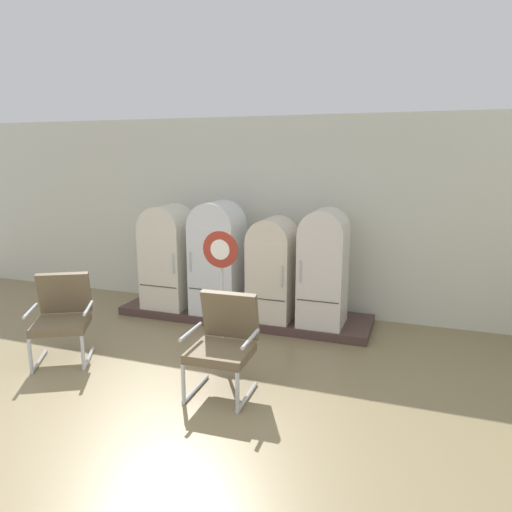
# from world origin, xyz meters

# --- Properties ---
(ground) EXTENTS (12.00, 10.00, 0.05)m
(ground) POSITION_xyz_m (0.00, 0.00, -0.03)
(ground) COLOR #887753
(back_wall) EXTENTS (11.76, 0.12, 2.87)m
(back_wall) POSITION_xyz_m (0.00, 3.66, 1.45)
(back_wall) COLOR silver
(back_wall) RESTS_ON ground
(display_plinth) EXTENTS (3.63, 0.95, 0.11)m
(display_plinth) POSITION_xyz_m (0.00, 3.02, 0.06)
(display_plinth) COLOR #4A3430
(display_plinth) RESTS_ON ground
(refrigerator_0) EXTENTS (0.65, 0.66, 1.51)m
(refrigerator_0) POSITION_xyz_m (-1.14, 2.90, 0.91)
(refrigerator_0) COLOR silver
(refrigerator_0) RESTS_ON display_plinth
(refrigerator_1) EXTENTS (0.67, 0.61, 1.59)m
(refrigerator_1) POSITION_xyz_m (-0.34, 2.88, 0.96)
(refrigerator_1) COLOR white
(refrigerator_1) RESTS_ON display_plinth
(refrigerator_2) EXTENTS (0.58, 0.65, 1.40)m
(refrigerator_2) POSITION_xyz_m (0.47, 2.90, 0.85)
(refrigerator_2) COLOR beige
(refrigerator_2) RESTS_ON display_plinth
(refrigerator_3) EXTENTS (0.58, 0.64, 1.54)m
(refrigerator_3) POSITION_xyz_m (1.17, 2.90, 0.94)
(refrigerator_3) COLOR silver
(refrigerator_3) RESTS_ON display_plinth
(armchair_left) EXTENTS (0.84, 0.86, 0.99)m
(armchair_left) POSITION_xyz_m (-1.48, 1.06, 0.54)
(armchair_left) COLOR silver
(armchair_left) RESTS_ON ground
(armchair_right) EXTENTS (0.67, 0.68, 0.99)m
(armchair_right) POSITION_xyz_m (0.59, 0.97, 0.54)
(armchair_right) COLOR silver
(armchair_right) RESTS_ON ground
(sign_stand) EXTENTS (0.41, 0.32, 1.52)m
(sign_stand) POSITION_xyz_m (0.29, 1.60, 0.71)
(sign_stand) COLOR #2D2D30
(sign_stand) RESTS_ON ground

